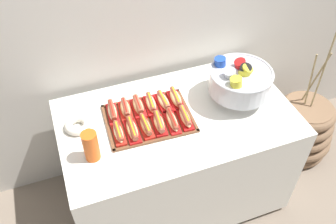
{
  "coord_description": "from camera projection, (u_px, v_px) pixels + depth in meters",
  "views": [
    {
      "loc": [
        -0.55,
        -1.34,
        2.24
      ],
      "look_at": [
        -0.05,
        0.01,
        0.82
      ],
      "focal_mm": 38.71,
      "sensor_mm": 36.0,
      "label": 1
    }
  ],
  "objects": [
    {
      "name": "hot_dog_0",
      "position": [
        119.0,
        133.0,
        1.92
      ],
      "size": [
        0.06,
        0.16,
        0.06
      ],
      "color": "red",
      "rests_on": "serving_tray"
    },
    {
      "name": "hot_dog_8",
      "position": [
        138.0,
        106.0,
        2.06
      ],
      "size": [
        0.07,
        0.16,
        0.07
      ],
      "color": "red",
      "rests_on": "serving_tray"
    },
    {
      "name": "hot_dog_5",
      "position": [
        185.0,
        117.0,
        2.0
      ],
      "size": [
        0.07,
        0.18,
        0.06
      ],
      "color": "#B21414",
      "rests_on": "serving_tray"
    },
    {
      "name": "hot_dog_10",
      "position": [
        163.0,
        101.0,
        2.1
      ],
      "size": [
        0.07,
        0.17,
        0.06
      ],
      "color": "red",
      "rests_on": "serving_tray"
    },
    {
      "name": "buffet_table",
      "position": [
        176.0,
        157.0,
        2.32
      ],
      "size": [
        1.34,
        0.78,
        0.78
      ],
      "color": "white",
      "rests_on": "ground_plane"
    },
    {
      "name": "hot_dog_6",
      "position": [
        112.0,
        112.0,
        2.03
      ],
      "size": [
        0.07,
        0.17,
        0.06
      ],
      "color": "red",
      "rests_on": "serving_tray"
    },
    {
      "name": "floor_vase",
      "position": [
        301.0,
        129.0,
        2.74
      ],
      "size": [
        0.48,
        0.48,
        1.04
      ],
      "color": "brown",
      "rests_on": "ground_plane"
    },
    {
      "name": "hot_dog_7",
      "position": [
        125.0,
        109.0,
        2.05
      ],
      "size": [
        0.08,
        0.17,
        0.06
      ],
      "color": "red",
      "rests_on": "serving_tray"
    },
    {
      "name": "cup_stack",
      "position": [
        91.0,
        146.0,
        1.79
      ],
      "size": [
        0.08,
        0.08,
        0.17
      ],
      "color": "#EA5B19",
      "rests_on": "buffet_table"
    },
    {
      "name": "hot_dog_11",
      "position": [
        176.0,
        98.0,
        2.11
      ],
      "size": [
        0.08,
        0.18,
        0.06
      ],
      "color": "#B21414",
      "rests_on": "serving_tray"
    },
    {
      "name": "punch_bowl",
      "position": [
        239.0,
        80.0,
        2.07
      ],
      "size": [
        0.37,
        0.37,
        0.26
      ],
      "color": "silver",
      "rests_on": "buffet_table"
    },
    {
      "name": "hot_dog_9",
      "position": [
        151.0,
        104.0,
        2.08
      ],
      "size": [
        0.08,
        0.18,
        0.06
      ],
      "color": "red",
      "rests_on": "serving_tray"
    },
    {
      "name": "hot_dog_4",
      "position": [
        172.0,
        121.0,
        1.99
      ],
      "size": [
        0.07,
        0.19,
        0.06
      ],
      "color": "red",
      "rests_on": "serving_tray"
    },
    {
      "name": "hot_dog_3",
      "position": [
        159.0,
        123.0,
        1.97
      ],
      "size": [
        0.08,
        0.17,
        0.06
      ],
      "color": "#B21414",
      "rests_on": "serving_tray"
    },
    {
      "name": "serving_tray",
      "position": [
        149.0,
        119.0,
        2.04
      ],
      "size": [
        0.5,
        0.38,
        0.01
      ],
      "color": "brown",
      "rests_on": "buffet_table"
    },
    {
      "name": "ground_plane",
      "position": [
        175.0,
        193.0,
        2.61
      ],
      "size": [
        10.0,
        10.0,
        0.0
      ],
      "primitive_type": "plane",
      "color": "#7A6B5B"
    },
    {
      "name": "donut",
      "position": [
        78.0,
        125.0,
        1.98
      ],
      "size": [
        0.14,
        0.14,
        0.04
      ],
      "color": "silver",
      "rests_on": "buffet_table"
    },
    {
      "name": "hot_dog_1",
      "position": [
        132.0,
        130.0,
        1.94
      ],
      "size": [
        0.07,
        0.18,
        0.06
      ],
      "color": "#B21414",
      "rests_on": "serving_tray"
    },
    {
      "name": "hot_dog_2",
      "position": [
        146.0,
        126.0,
        1.95
      ],
      "size": [
        0.06,
        0.16,
        0.06
      ],
      "color": "red",
      "rests_on": "serving_tray"
    }
  ]
}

